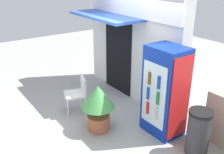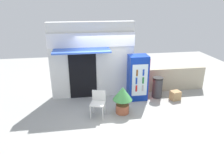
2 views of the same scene
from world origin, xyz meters
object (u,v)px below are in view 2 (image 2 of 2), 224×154
Objects in this scene: trash_bin at (157,87)px; plastic_chair at (98,101)px; drink_cooler at (138,78)px; cardboard_box at (175,95)px; potted_plant_near_shop at (123,97)px.

plastic_chair is at bearing -157.49° from trash_bin.
drink_cooler is 1.67m from cardboard_box.
potted_plant_near_shop is 2.42m from cardboard_box.
potted_plant_near_shop reaches higher than cardboard_box.
drink_cooler is at bearing 167.20° from cardboard_box.
plastic_chair is 0.85m from potted_plant_near_shop.
drink_cooler reaches higher than plastic_chair.
drink_cooler is at bearing 51.42° from potted_plant_near_shop.
plastic_chair is 0.88× the size of potted_plant_near_shop.
drink_cooler is 4.92× the size of cardboard_box.
potted_plant_near_shop is (0.84, 0.00, 0.08)m from plastic_chair.
plastic_chair is at bearing -148.43° from drink_cooler.
plastic_chair is at bearing -167.72° from cardboard_box.
drink_cooler is 0.96m from trash_bin.
trash_bin is at bearing 151.24° from cardboard_box.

